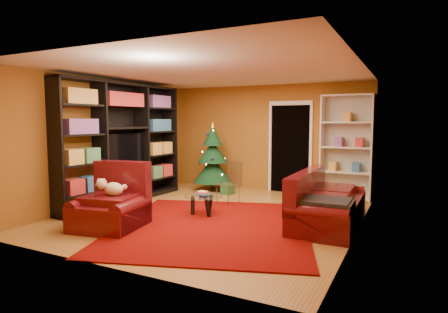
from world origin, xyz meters
The scene contains 17 objects.
floor centered at (0.00, 0.00, -0.03)m, with size 5.00×5.50×0.05m, color olive.
ceiling centered at (0.00, 0.00, 2.62)m, with size 5.00×5.50×0.05m, color silver.
wall_back centered at (0.00, 2.77, 1.30)m, with size 5.00×0.05×2.60m, color #975D20.
wall_left centered at (-2.52, 0.00, 1.30)m, with size 0.05×5.50×2.60m, color #975D20.
wall_right centered at (2.52, 0.00, 1.30)m, with size 0.05×5.50×2.60m, color #975D20.
doorway centered at (0.60, 2.73, 1.05)m, with size 1.06×0.60×2.16m, color black, non-canonical shape.
rug centered at (0.33, -0.67, 0.01)m, with size 3.07×3.58×0.02m, color #630501.
media_unit centered at (-2.27, 0.10, 1.26)m, with size 0.50×3.28×2.51m, color black, non-canonical shape.
christmas_tree centered at (-1.19, 2.15, 0.84)m, with size 0.97×0.97×1.73m, color black, non-canonical shape.
gift_box_green centered at (-0.65, 1.86, 0.12)m, with size 0.25×0.25×0.25m, color #1F562B.
gift_box_red centered at (-1.12, 2.59, 0.12)m, with size 0.24×0.24×0.24m, color maroon.
white_bookshelf centered at (1.93, 2.57, 1.15)m, with size 1.09×0.39×2.36m, color white, non-canonical shape.
armchair centered at (-1.10, -1.52, 0.43)m, with size 1.09×1.09×0.85m, color #460A0F, non-canonical shape.
dog centered at (-1.06, -1.46, 0.64)m, with size 0.40×0.30×0.28m, color beige, non-canonical shape.
sofa centered at (2.02, 0.28, 0.45)m, with size 2.12×0.95×0.91m, color #460A0F, non-canonical shape.
coffee_table centered at (-0.16, -0.12, 0.19)m, with size 0.73×0.73×0.46m, color gray, non-canonical shape.
acrylic_chair centered at (-0.18, 0.95, 0.40)m, with size 0.41×0.45×0.80m, color #66605B, non-canonical shape.
Camera 1 is at (3.21, -5.97, 1.74)m, focal length 30.00 mm.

